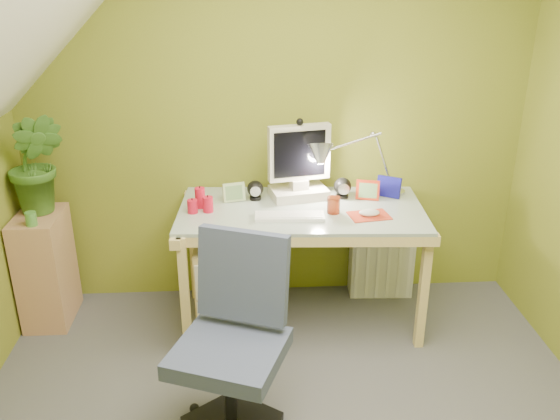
{
  "coord_description": "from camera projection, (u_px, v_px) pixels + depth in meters",
  "views": [
    {
      "loc": [
        -0.18,
        -2.04,
        2.13
      ],
      "look_at": [
        0.0,
        1.0,
        0.85
      ],
      "focal_mm": 38.0,
      "sensor_mm": 36.0,
      "label": 1
    }
  ],
  "objects": [
    {
      "name": "green_cup",
      "position": [
        31.0,
        219.0,
        3.41
      ],
      "size": [
        0.07,
        0.07,
        0.08
      ],
      "primitive_type": "cylinder",
      "rotation": [
        0.0,
        0.0,
        -0.07
      ],
      "color": "#4A8B3A",
      "rests_on": "side_ledge"
    },
    {
      "name": "speaker_left",
      "position": [
        255.0,
        190.0,
        3.63
      ],
      "size": [
        0.11,
        0.11,
        0.12
      ],
      "primitive_type": null,
      "rotation": [
        0.0,
        0.0,
        0.07
      ],
      "color": "black",
      "rests_on": "desk"
    },
    {
      "name": "mousepad",
      "position": [
        369.0,
        216.0,
        3.41
      ],
      "size": [
        0.25,
        0.2,
        0.01
      ],
      "primitive_type": "cube",
      "rotation": [
        0.0,
        0.0,
        0.16
      ],
      "color": "#B6321C",
      "rests_on": "desk"
    },
    {
      "name": "desk_lamp",
      "position": [
        373.0,
        149.0,
        3.6
      ],
      "size": [
        0.59,
        0.31,
        0.61
      ],
      "primitive_type": null,
      "rotation": [
        0.0,
        0.0,
        0.11
      ],
      "color": "#BBBCC0",
      "rests_on": "desk"
    },
    {
      "name": "task_chair",
      "position": [
        229.0,
        350.0,
        2.71
      ],
      "size": [
        0.7,
        0.7,
        0.98
      ],
      "primitive_type": null,
      "rotation": [
        0.0,
        0.0,
        -0.37
      ],
      "color": "#3A435F",
      "rests_on": "floor"
    },
    {
      "name": "keyboard",
      "position": [
        290.0,
        216.0,
        3.39
      ],
      "size": [
        0.4,
        0.14,
        0.02
      ],
      "primitive_type": "cube",
      "rotation": [
        0.0,
        0.0,
        -0.05
      ],
      "color": "white",
      "rests_on": "desk"
    },
    {
      "name": "photo_frame_blue",
      "position": [
        389.0,
        187.0,
        3.68
      ],
      "size": [
        0.14,
        0.09,
        0.13
      ],
      "primitive_type": "cube",
      "rotation": [
        0.0,
        0.0,
        -0.53
      ],
      "color": "navy",
      "rests_on": "desk"
    },
    {
      "name": "mouse",
      "position": [
        369.0,
        213.0,
        3.41
      ],
      "size": [
        0.14,
        0.1,
        0.04
      ],
      "primitive_type": "ellipsoid",
      "rotation": [
        0.0,
        0.0,
        0.22
      ],
      "color": "silver",
      "rests_on": "mousepad"
    },
    {
      "name": "photo_frame_green",
      "position": [
        234.0,
        192.0,
        3.61
      ],
      "size": [
        0.14,
        0.05,
        0.12
      ],
      "primitive_type": "cube",
      "rotation": [
        0.0,
        0.0,
        0.25
      ],
      "color": "#B8D492",
      "rests_on": "desk"
    },
    {
      "name": "potted_plant",
      "position": [
        37.0,
        163.0,
        3.49
      ],
      "size": [
        0.37,
        0.31,
        0.62
      ],
      "primitive_type": "imported",
      "rotation": [
        0.0,
        0.0,
        -0.1
      ],
      "color": "#386622",
      "rests_on": "side_ledge"
    },
    {
      "name": "radiator",
      "position": [
        381.0,
        265.0,
        4.06
      ],
      "size": [
        0.43,
        0.19,
        0.42
      ],
      "primitive_type": "cube",
      "rotation": [
        0.0,
        0.0,
        -0.05
      ],
      "color": "silver",
      "rests_on": "floor"
    },
    {
      "name": "amber_tumbler",
      "position": [
        334.0,
        205.0,
        3.44
      ],
      "size": [
        0.08,
        0.08,
        0.1
      ],
      "primitive_type": "cylinder",
      "rotation": [
        0.0,
        0.0,
        0.02
      ],
      "color": "maroon",
      "rests_on": "desk"
    },
    {
      "name": "side_ledge",
      "position": [
        46.0,
        268.0,
        3.71
      ],
      "size": [
        0.27,
        0.41,
        0.72
      ],
      "primitive_type": "cube",
      "color": "tan",
      "rests_on": "floor"
    },
    {
      "name": "desk",
      "position": [
        300.0,
        266.0,
        3.67
      ],
      "size": [
        1.49,
        0.8,
        0.78
      ],
      "primitive_type": null,
      "rotation": [
        0.0,
        0.0,
        -0.05
      ],
      "color": "#D8BB72",
      "rests_on": "floor"
    },
    {
      "name": "candle_cluster",
      "position": [
        200.0,
        200.0,
        3.47
      ],
      "size": [
        0.18,
        0.16,
        0.12
      ],
      "primitive_type": null,
      "rotation": [
        0.0,
        0.0,
        0.1
      ],
      "color": "red",
      "rests_on": "desk"
    },
    {
      "name": "wall_back",
      "position": [
        274.0,
        122.0,
        3.72
      ],
      "size": [
        3.2,
        0.01,
        2.4
      ],
      "primitive_type": "cube",
      "color": "olive",
      "rests_on": "floor"
    },
    {
      "name": "monitor",
      "position": [
        299.0,
        158.0,
        3.59
      ],
      "size": [
        0.41,
        0.29,
        0.51
      ],
      "primitive_type": null,
      "rotation": [
        0.0,
        0.0,
        0.21
      ],
      "color": "beige",
      "rests_on": "desk"
    },
    {
      "name": "photo_frame_red",
      "position": [
        368.0,
        190.0,
        3.63
      ],
      "size": [
        0.14,
        0.06,
        0.12
      ],
      "primitive_type": "cube",
      "rotation": [
        0.0,
        0.0,
        -0.26
      ],
      "color": "red",
      "rests_on": "desk"
    },
    {
      "name": "speaker_right",
      "position": [
        342.0,
        188.0,
        3.66
      ],
      "size": [
        0.12,
        0.12,
        0.13
      ],
      "primitive_type": null,
      "rotation": [
        0.0,
        0.0,
        -0.14
      ],
      "color": "black",
      "rests_on": "desk"
    }
  ]
}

